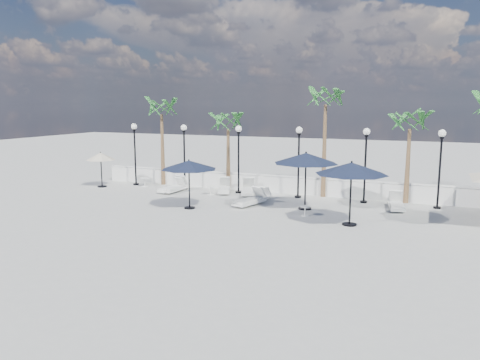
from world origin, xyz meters
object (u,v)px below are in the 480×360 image
at_px(parasol_navy_mid, 306,159).
at_px(lounger_2, 175,187).
at_px(lounger_1, 224,188).
at_px(lounger_4, 250,200).
at_px(lounger_5, 260,197).
at_px(parasol_cream_small, 101,157).
at_px(lounger_6, 396,204).
at_px(parasol_navy_right, 351,169).
at_px(lounger_0, 172,188).
at_px(parasol_navy_left, 189,165).
at_px(lounger_3, 248,190).

bearing_deg(parasol_navy_mid, lounger_2, 169.60).
bearing_deg(lounger_1, lounger_4, -66.57).
relative_size(lounger_4, lounger_5, 1.26).
relative_size(lounger_5, parasol_cream_small, 0.79).
distance_m(lounger_4, parasol_cream_small, 10.52).
height_order(lounger_5, parasol_navy_mid, parasol_navy_mid).
xyz_separation_m(lounger_4, parasol_navy_mid, (2.78, 0.24, 2.21)).
bearing_deg(parasol_navy_mid, lounger_6, 21.74).
bearing_deg(parasol_navy_right, lounger_5, 148.97).
relative_size(lounger_2, lounger_4, 0.96).
height_order(lounger_4, parasol_navy_mid, parasol_navy_mid).
xyz_separation_m(lounger_0, parasol_cream_small, (-4.85, -0.17, 1.62)).
relative_size(lounger_0, lounger_1, 0.94).
xyz_separation_m(parasol_navy_left, parasol_navy_mid, (5.24, 1.99, 0.34)).
relative_size(lounger_6, parasol_navy_left, 0.76).
relative_size(lounger_4, lounger_6, 1.05).
distance_m(lounger_5, parasol_navy_right, 6.41).
bearing_deg(lounger_6, parasol_navy_mid, -167.75).
relative_size(lounger_1, lounger_5, 1.22).
relative_size(parasol_navy_mid, parasol_navy_right, 1.03).
height_order(lounger_0, parasol_cream_small, parasol_cream_small).
relative_size(lounger_1, parasol_navy_left, 0.76).
distance_m(lounger_5, parasol_navy_mid, 3.60).
relative_size(lounger_0, lounger_6, 0.94).
bearing_deg(lounger_1, lounger_0, 177.16).
bearing_deg(lounger_3, lounger_2, 172.79).
xyz_separation_m(lounger_4, parasol_cream_small, (-10.30, 1.44, 1.60)).
bearing_deg(lounger_6, parasol_navy_left, -168.26).
bearing_deg(lounger_4, lounger_2, 177.71).
distance_m(lounger_5, lounger_6, 6.79).
bearing_deg(lounger_3, parasol_navy_mid, -49.51).
xyz_separation_m(lounger_3, lounger_6, (7.97, -0.70, -0.02)).
xyz_separation_m(lounger_6, parasol_navy_mid, (-4.09, -1.63, 2.22)).
bearing_deg(parasol_navy_mid, lounger_4, -175.00).
distance_m(lounger_1, lounger_3, 1.47).
distance_m(lounger_3, lounger_4, 2.80).
height_order(lounger_5, parasol_cream_small, parasol_cream_small).
bearing_deg(lounger_0, lounger_1, 31.79).
height_order(lounger_2, parasol_cream_small, parasol_cream_small).
bearing_deg(lounger_6, lounger_5, 176.83).
relative_size(lounger_2, parasol_navy_mid, 0.66).
distance_m(lounger_0, parasol_cream_small, 5.12).
bearing_deg(lounger_1, parasol_cream_small, 166.86).
bearing_deg(lounger_3, lounger_5, -68.42).
height_order(lounger_6, parasol_navy_right, parasol_navy_right).
bearing_deg(lounger_5, lounger_0, -174.89).
bearing_deg(lounger_1, parasol_navy_left, -110.04).
relative_size(parasol_navy_mid, parasol_cream_small, 1.44).
bearing_deg(parasol_navy_left, lounger_5, 48.11).
relative_size(lounger_0, lounger_5, 1.14).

